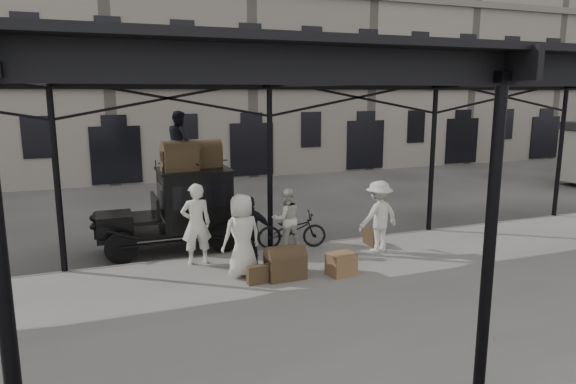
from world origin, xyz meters
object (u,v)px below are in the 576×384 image
Objects in this scene: porter_official at (251,232)px; steamer_trunk_platform at (285,265)px; steamer_trunk_roof_near at (180,158)px; bicycle at (292,230)px; taxi at (183,205)px; porter_left at (196,224)px.

steamer_trunk_platform is at bearing 126.47° from porter_official.
porter_official is at bearing -67.84° from steamer_trunk_roof_near.
steamer_trunk_roof_near is at bearing 77.39° from bicycle.
taxi is at bearing 113.55° from steamer_trunk_platform.
bicycle is (2.58, 0.37, -0.50)m from porter_left.
porter_official is (1.13, -2.48, -0.21)m from taxi.
taxi is at bearing -89.19° from porter_left.
bicycle is at bearing -170.89° from porter_left.
porter_left is 1.16× the size of porter_official.
steamer_trunk_roof_near is at bearing -50.15° from porter_official.
taxi is at bearing -54.14° from porter_official.
porter_official is at bearing 150.56° from porter_left.
steamer_trunk_roof_near is (-0.08, 1.56, 1.38)m from porter_left.
steamer_trunk_roof_near reaches higher than bicycle.
steamer_trunk_roof_near is (-0.08, -0.25, 1.31)m from taxi.
porter_left reaches higher than porter_official.
steamer_trunk_roof_near is 4.19m from steamer_trunk_platform.
steamer_trunk_platform is (1.69, -3.24, -2.05)m from steamer_trunk_roof_near.
steamer_trunk_roof_near is at bearing -108.07° from taxi.
steamer_trunk_platform is at bearing -68.88° from steamer_trunk_roof_near.
steamer_trunk_roof_near is at bearing -86.25° from porter_left.
porter_left reaches higher than steamer_trunk_platform.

